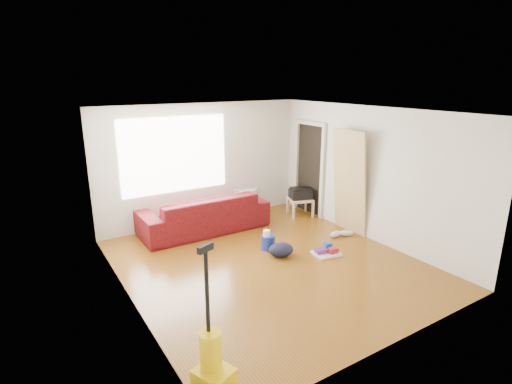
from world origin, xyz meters
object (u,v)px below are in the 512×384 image
sofa (205,230)px  cleaning_tray (327,251)px  tv_stand (249,210)px  backpack (281,256)px  bucket (268,249)px  side_table (300,201)px  vacuum (212,362)px

sofa → cleaning_tray: 2.55m
sofa → cleaning_tray: (1.33, -2.18, 0.05)m
sofa → tv_stand: (1.21, 0.27, 0.14)m
backpack → cleaning_tray: bearing=-9.3°
bucket → backpack: bearing=-86.7°
tv_stand → backpack: (-0.60, -2.09, -0.14)m
sofa → side_table: size_ratio=4.11×
bucket → vacuum: (-2.32, -2.47, 0.28)m
tv_stand → side_table: side_table is taller
cleaning_tray → vacuum: size_ratio=0.33×
side_table → cleaning_tray: (-0.88, -1.87, -0.29)m
vacuum → tv_stand: bearing=33.8°
side_table → sofa: bearing=172.1°
bucket → tv_stand: bearing=70.0°
side_table → vacuum: size_ratio=0.41×
tv_stand → vacuum: size_ratio=0.53×
side_table → bucket: size_ratio=2.41×
tv_stand → backpack: bearing=-122.6°
tv_stand → side_table: bearing=-46.4°
cleaning_tray → vacuum: (-3.07, -1.74, 0.23)m
sofa → bucket: (0.58, -1.45, 0.00)m
sofa → side_table: (2.21, -0.31, 0.34)m
tv_stand → cleaning_tray: tv_stand is taller
sofa → tv_stand: 1.25m
side_table → vacuum: vacuum is taller
tv_stand → sofa: bearing=176.2°
side_table → backpack: side_table is taller
cleaning_tray → vacuum: 3.54m
sofa → bucket: bearing=111.9°
backpack → vacuum: 3.16m
sofa → backpack: 1.92m
cleaning_tray → side_table: bearing=64.9°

